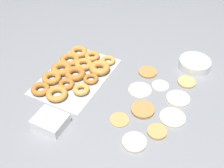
{
  "coord_description": "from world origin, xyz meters",
  "views": [
    {
      "loc": [
        0.92,
        0.37,
        0.98
      ],
      "look_at": [
        -0.01,
        -0.1,
        0.04
      ],
      "focal_mm": 45.0,
      "sensor_mm": 36.0,
      "label": 1
    }
  ],
  "objects_px": {
    "pancake_9": "(157,132)",
    "batter_bowl": "(194,64)",
    "pancake_4": "(119,119)",
    "pancake_5": "(148,72)",
    "pancake_3": "(134,142)",
    "pancake_0": "(143,110)",
    "pancake_1": "(160,85)",
    "pancake_7": "(140,89)",
    "container_stack": "(50,122)",
    "donut_tray": "(75,72)",
    "pancake_6": "(172,118)",
    "pancake_2": "(187,82)",
    "pancake_8": "(178,99)"
  },
  "relations": [
    {
      "from": "pancake_9",
      "to": "batter_bowl",
      "type": "xyz_separation_m",
      "value": [
        -0.52,
        0.03,
        0.02
      ]
    },
    {
      "from": "pancake_4",
      "to": "pancake_5",
      "type": "bearing_deg",
      "value": -178.79
    },
    {
      "from": "pancake_3",
      "to": "pancake_5",
      "type": "distance_m",
      "value": 0.48
    },
    {
      "from": "pancake_0",
      "to": "pancake_1",
      "type": "height_order",
      "value": "pancake_0"
    },
    {
      "from": "pancake_7",
      "to": "pancake_9",
      "type": "xyz_separation_m",
      "value": [
        0.22,
        0.17,
        0.0
      ]
    },
    {
      "from": "pancake_0",
      "to": "batter_bowl",
      "type": "xyz_separation_m",
      "value": [
        -0.43,
        0.13,
        0.02
      ]
    },
    {
      "from": "batter_bowl",
      "to": "pancake_7",
      "type": "bearing_deg",
      "value": -32.67
    },
    {
      "from": "pancake_1",
      "to": "pancake_7",
      "type": "xyz_separation_m",
      "value": [
        0.08,
        -0.08,
        0.0
      ]
    },
    {
      "from": "pancake_1",
      "to": "container_stack",
      "type": "relative_size",
      "value": 0.63
    },
    {
      "from": "pancake_4",
      "to": "donut_tray",
      "type": "bearing_deg",
      "value": -117.34
    },
    {
      "from": "pancake_6",
      "to": "pancake_9",
      "type": "distance_m",
      "value": 0.12
    },
    {
      "from": "pancake_5",
      "to": "pancake_6",
      "type": "distance_m",
      "value": 0.34
    },
    {
      "from": "pancake_0",
      "to": "pancake_7",
      "type": "distance_m",
      "value": 0.14
    },
    {
      "from": "pancake_1",
      "to": "pancake_5",
      "type": "xyz_separation_m",
      "value": [
        -0.07,
        -0.1,
        0.0
      ]
    },
    {
      "from": "pancake_3",
      "to": "batter_bowl",
      "type": "height_order",
      "value": "batter_bowl"
    },
    {
      "from": "pancake_2",
      "to": "pancake_6",
      "type": "bearing_deg",
      "value": 1.84
    },
    {
      "from": "pancake_6",
      "to": "batter_bowl",
      "type": "bearing_deg",
      "value": -178.81
    },
    {
      "from": "pancake_3",
      "to": "pancake_5",
      "type": "xyz_separation_m",
      "value": [
        -0.46,
        -0.12,
        -0.0
      ]
    },
    {
      "from": "pancake_2",
      "to": "container_stack",
      "type": "relative_size",
      "value": 0.66
    },
    {
      "from": "pancake_5",
      "to": "pancake_0",
      "type": "bearing_deg",
      "value": 16.62
    },
    {
      "from": "donut_tray",
      "to": "batter_bowl",
      "type": "bearing_deg",
      "value": 122.17
    },
    {
      "from": "pancake_8",
      "to": "pancake_5",
      "type": "bearing_deg",
      "value": -120.74
    },
    {
      "from": "pancake_0",
      "to": "pancake_3",
      "type": "height_order",
      "value": "same"
    },
    {
      "from": "pancake_2",
      "to": "pancake_6",
      "type": "distance_m",
      "value": 0.27
    },
    {
      "from": "pancake_4",
      "to": "pancake_7",
      "type": "height_order",
      "value": "same"
    },
    {
      "from": "pancake_4",
      "to": "pancake_1",
      "type": "bearing_deg",
      "value": 163.76
    },
    {
      "from": "pancake_2",
      "to": "batter_bowl",
      "type": "height_order",
      "value": "batter_bowl"
    },
    {
      "from": "pancake_0",
      "to": "batter_bowl",
      "type": "bearing_deg",
      "value": 163.17
    },
    {
      "from": "pancake_1",
      "to": "pancake_3",
      "type": "distance_m",
      "value": 0.39
    },
    {
      "from": "pancake_6",
      "to": "container_stack",
      "type": "xyz_separation_m",
      "value": [
        0.28,
        -0.47,
        0.02
      ]
    },
    {
      "from": "pancake_3",
      "to": "batter_bowl",
      "type": "distance_m",
      "value": 0.63
    },
    {
      "from": "pancake_5",
      "to": "donut_tray",
      "type": "relative_size",
      "value": 0.21
    },
    {
      "from": "pancake_4",
      "to": "pancake_5",
      "type": "height_order",
      "value": "pancake_5"
    },
    {
      "from": "pancake_7",
      "to": "pancake_8",
      "type": "relative_size",
      "value": 1.01
    },
    {
      "from": "pancake_1",
      "to": "pancake_8",
      "type": "distance_m",
      "value": 0.12
    },
    {
      "from": "pancake_8",
      "to": "pancake_2",
      "type": "bearing_deg",
      "value": 177.99
    },
    {
      "from": "pancake_3",
      "to": "donut_tray",
      "type": "bearing_deg",
      "value": -120.13
    },
    {
      "from": "batter_bowl",
      "to": "pancake_3",
      "type": "bearing_deg",
      "value": -8.43
    },
    {
      "from": "pancake_2",
      "to": "pancake_1",
      "type": "bearing_deg",
      "value": -55.27
    },
    {
      "from": "pancake_1",
      "to": "pancake_6",
      "type": "height_order",
      "value": "pancake_6"
    },
    {
      "from": "pancake_1",
      "to": "pancake_2",
      "type": "height_order",
      "value": "pancake_2"
    },
    {
      "from": "pancake_4",
      "to": "container_stack",
      "type": "bearing_deg",
      "value": -57.59
    },
    {
      "from": "pancake_3",
      "to": "pancake_8",
      "type": "bearing_deg",
      "value": 165.46
    },
    {
      "from": "pancake_3",
      "to": "pancake_6",
      "type": "bearing_deg",
      "value": 153.99
    },
    {
      "from": "pancake_2",
      "to": "pancake_3",
      "type": "xyz_separation_m",
      "value": [
        0.47,
        -0.09,
        0.0
      ]
    },
    {
      "from": "pancake_2",
      "to": "pancake_5",
      "type": "bearing_deg",
      "value": -86.62
    },
    {
      "from": "pancake_4",
      "to": "batter_bowl",
      "type": "relative_size",
      "value": 0.52
    },
    {
      "from": "pancake_6",
      "to": "batter_bowl",
      "type": "height_order",
      "value": "batter_bowl"
    },
    {
      "from": "pancake_7",
      "to": "batter_bowl",
      "type": "relative_size",
      "value": 0.68
    },
    {
      "from": "pancake_0",
      "to": "pancake_4",
      "type": "bearing_deg",
      "value": -35.95
    }
  ]
}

